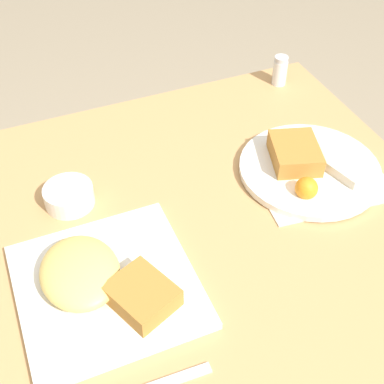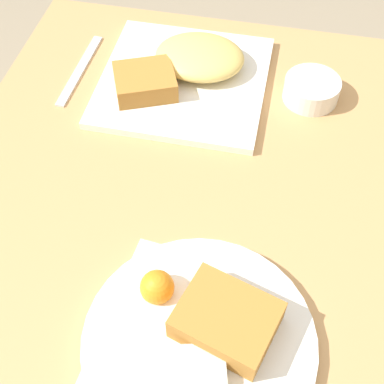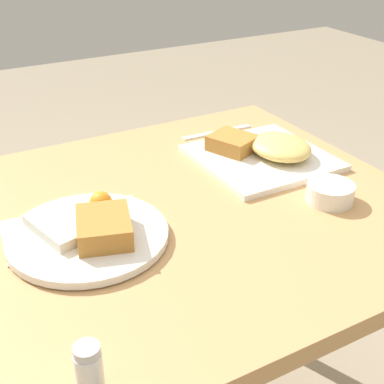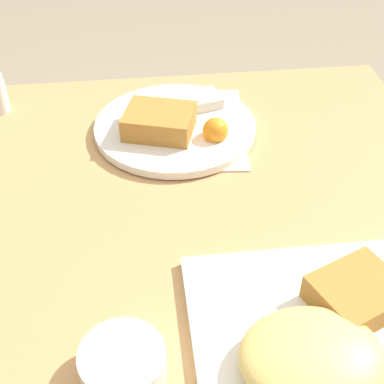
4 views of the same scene
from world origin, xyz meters
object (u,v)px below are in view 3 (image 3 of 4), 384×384
object	(u,v)px
plate_oval_far	(90,231)
butter_knife	(217,132)
sauce_ramekin	(330,192)
plate_square_near	(265,152)
salt_shaker	(89,372)

from	to	relation	value
plate_oval_far	butter_knife	size ratio (longest dim) A/B	1.46
sauce_ramekin	butter_knife	size ratio (longest dim) A/B	0.48
plate_oval_far	sauce_ramekin	distance (m)	0.48
plate_oval_far	plate_square_near	bearing A→B (deg)	-75.39
plate_oval_far	salt_shaker	distance (m)	0.34
butter_knife	plate_oval_far	bearing A→B (deg)	36.45
plate_square_near	butter_knife	distance (m)	0.19
plate_oval_far	sauce_ramekin	world-z (taller)	plate_oval_far
sauce_ramekin	butter_knife	xyz separation A→B (m)	(0.41, 0.01, -0.02)
plate_oval_far	salt_shaker	xyz separation A→B (m)	(-0.32, 0.11, 0.01)
plate_square_near	sauce_ramekin	xyz separation A→B (m)	(-0.22, -0.00, -0.00)
plate_square_near	plate_oval_far	xyz separation A→B (m)	(-0.12, 0.47, -0.00)
plate_square_near	butter_knife	bearing A→B (deg)	3.00
sauce_ramekin	plate_square_near	bearing A→B (deg)	0.42
salt_shaker	butter_knife	world-z (taller)	salt_shaker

